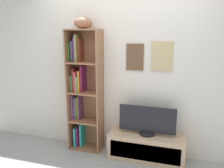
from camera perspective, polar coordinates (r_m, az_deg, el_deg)
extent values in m
cube|color=silver|center=(3.48, 2.76, 4.13)|extent=(4.80, 0.06, 2.60)
cube|color=brown|center=(3.38, 5.53, 6.47)|extent=(0.25, 0.02, 0.37)
cube|color=#CFA68D|center=(3.38, 5.51, 6.46)|extent=(0.20, 0.01, 0.32)
cube|color=tan|center=(3.33, 11.84, 6.57)|extent=(0.29, 0.02, 0.40)
cube|color=slate|center=(3.32, 11.83, 6.57)|extent=(0.24, 0.01, 0.35)
cube|color=#966444|center=(3.67, -9.96, -1.60)|extent=(0.02, 0.29, 1.84)
cube|color=#966444|center=(3.48, -2.90, -2.20)|extent=(0.02, 0.29, 1.84)
cube|color=#966444|center=(3.69, -5.67, -1.36)|extent=(0.50, 0.01, 1.84)
cube|color=#966444|center=(3.91, -6.16, -14.92)|extent=(0.46, 0.28, 0.02)
cube|color=#966444|center=(3.72, -6.33, -8.77)|extent=(0.46, 0.28, 0.02)
cube|color=#966444|center=(3.57, -6.52, -2.05)|extent=(0.46, 0.28, 0.02)
cube|color=#966444|center=(3.48, -6.71, 5.13)|extent=(0.46, 0.28, 0.02)
cube|color=#966444|center=(3.45, -6.93, 12.90)|extent=(0.46, 0.28, 0.02)
cube|color=#574311|center=(3.96, -8.73, -11.96)|extent=(0.03, 0.15, 0.31)
cube|color=teal|center=(3.92, -8.42, -12.18)|extent=(0.03, 0.21, 0.31)
cube|color=#8C175A|center=(3.91, -7.87, -12.16)|extent=(0.02, 0.19, 0.32)
cube|color=#3F7F59|center=(3.92, -7.34, -12.19)|extent=(0.02, 0.15, 0.30)
cube|color=teal|center=(3.88, -7.10, -11.88)|extent=(0.02, 0.18, 0.37)
cube|color=purple|center=(3.77, -9.12, -5.32)|extent=(0.02, 0.17, 0.37)
cube|color=#457B71|center=(3.78, -8.66, -5.53)|extent=(0.02, 0.15, 0.34)
cube|color=#764670|center=(3.76, -8.29, -5.66)|extent=(0.03, 0.15, 0.33)
cube|color=#516D15|center=(3.74, -7.98, -5.56)|extent=(0.02, 0.18, 0.36)
cube|color=#6A3A62|center=(3.72, -7.62, -5.48)|extent=(0.02, 0.18, 0.38)
cube|color=#437744|center=(3.66, -9.29, 0.35)|extent=(0.03, 0.19, 0.24)
cube|color=maroon|center=(3.62, -8.80, 1.08)|extent=(0.03, 0.20, 0.35)
cube|color=#B84749|center=(3.61, -8.31, 0.69)|extent=(0.03, 0.21, 0.30)
cube|color=#638856|center=(3.60, -7.88, 0.14)|extent=(0.03, 0.23, 0.24)
cube|color=#C47220|center=(3.58, -7.44, 0.77)|extent=(0.03, 0.22, 0.32)
cube|color=#7C1F5E|center=(3.57, -6.92, 1.31)|extent=(0.02, 0.19, 0.39)
cube|color=#2B5219|center=(3.57, -9.76, 7.72)|extent=(0.02, 0.22, 0.29)
cube|color=#554168|center=(3.58, -9.15, 7.83)|extent=(0.03, 0.18, 0.30)
cube|color=#612792|center=(3.56, -8.57, 8.18)|extent=(0.04, 0.17, 0.34)
cube|color=olive|center=(3.52, -8.13, 8.53)|extent=(0.04, 0.22, 0.39)
cube|color=brown|center=(3.53, -7.47, 8.13)|extent=(0.02, 0.17, 0.34)
ellipsoid|color=brown|center=(3.45, -6.97, 14.39)|extent=(0.30, 0.24, 0.16)
cube|color=tan|center=(3.56, 8.26, -14.67)|extent=(1.08, 0.37, 0.38)
cube|color=#856B55|center=(3.40, 7.79, -16.04)|extent=(0.97, 0.01, 0.25)
cylinder|color=black|center=(3.46, 8.38, -11.58)|extent=(0.22, 0.22, 0.04)
cube|color=black|center=(3.38, 8.50, -8.41)|extent=(0.79, 0.04, 0.37)
cube|color=#2B3A44|center=(3.37, 8.46, -8.49)|extent=(0.75, 0.01, 0.33)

